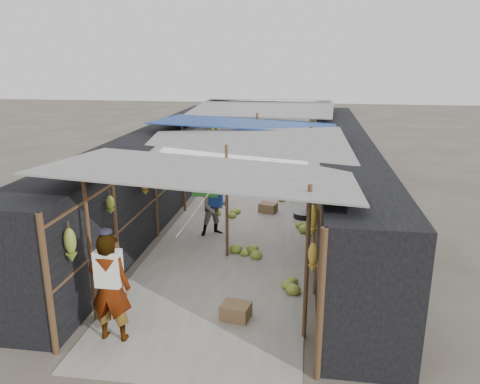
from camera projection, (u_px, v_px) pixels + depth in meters
The scene contains 14 objects.
ground at pixel (197, 328), 7.93m from camera, with size 80.00×80.00×0.00m, color #6B6356.
aisle_slab at pixel (247, 209), 14.10m from camera, with size 3.60×16.00×0.02m, color #9E998E.
stall_left at pixel (159, 169), 14.16m from camera, with size 1.40×15.00×2.30m, color black.
stall_right at pixel (341, 175), 13.41m from camera, with size 1.40×15.00×2.30m, color black.
crate_near at pixel (236, 312), 8.16m from camera, with size 0.49×0.39×0.29m, color #8A6246.
crate_mid at pixel (268, 208), 13.74m from camera, with size 0.48×0.39×0.29m, color #8A6246.
crate_back at pixel (215, 203), 14.24m from camera, with size 0.46×0.37×0.29m, color #8A6246.
black_basin at pixel (304, 215), 13.28m from camera, with size 0.59×0.59×0.18m, color black.
vendor_elderly at pixel (110, 288), 7.38m from camera, with size 0.68×0.44×1.85m, color white.
shopper_blue at pixel (215, 207), 11.88m from camera, with size 0.73×0.57×1.51m, color #2151A6.
vendor_seated at pixel (306, 167), 17.68m from camera, with size 0.54×0.31×0.84m, color #48443E.
market_canopy at pixel (250, 128), 13.75m from camera, with size 5.62×15.20×2.77m.
hanging_bananas at pixel (245, 155), 13.71m from camera, with size 3.95×14.24×0.81m.
floor_bananas at pixel (251, 207), 13.74m from camera, with size 3.48×9.39×0.35m.
Camera 1 is at (1.74, -6.79, 4.44)m, focal length 35.00 mm.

